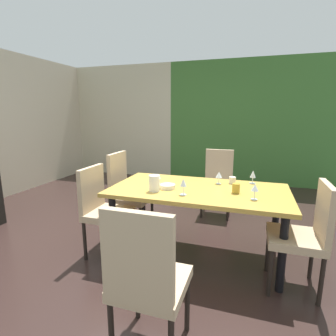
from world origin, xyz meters
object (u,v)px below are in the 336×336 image
at_px(wine_glass_center, 183,183).
at_px(pitcher_right, 154,183).
at_px(chair_head_near, 146,277).
at_px(serving_bowl_south, 168,186).
at_px(dining_table, 198,196).
at_px(wine_glass_rear, 219,175).
at_px(cup_left, 232,180).
at_px(chair_head_far, 218,178).
at_px(wine_glass_west, 255,188).
at_px(chair_left_near, 102,206).
at_px(wine_glass_near_shelf, 253,174).
at_px(cup_east, 236,188).
at_px(chair_left_far, 126,190).
at_px(chair_right_near, 306,231).

relative_size(wine_glass_center, pitcher_right, 0.98).
xyz_separation_m(chair_head_near, serving_bowl_south, (-0.26, 1.20, 0.21)).
distance_m(dining_table, pitcher_right, 0.49).
height_order(wine_glass_rear, cup_left, wine_glass_rear).
height_order(wine_glass_center, cup_left, wine_glass_center).
distance_m(dining_table, chair_head_far, 1.31).
xyz_separation_m(wine_glass_west, cup_left, (-0.23, 0.51, -0.07)).
height_order(chair_left_near, wine_glass_near_shelf, chair_left_near).
xyz_separation_m(chair_head_far, serving_bowl_south, (-0.34, -1.41, 0.23)).
relative_size(wine_glass_center, cup_left, 2.16).
xyz_separation_m(wine_glass_near_shelf, wine_glass_rear, (-0.36, -0.13, -0.00)).
height_order(wine_glass_near_shelf, cup_east, wine_glass_near_shelf).
bearing_deg(cup_left, chair_left_far, -178.82).
xyz_separation_m(wine_glass_rear, serving_bowl_south, (-0.48, -0.35, -0.08)).
height_order(chair_left_far, cup_east, chair_left_far).
xyz_separation_m(cup_east, pitcher_right, (-0.78, -0.18, 0.03)).
height_order(chair_left_far, chair_head_far, chair_left_far).
xyz_separation_m(chair_left_far, wine_glass_rear, (1.16, -0.04, 0.28)).
xyz_separation_m(chair_left_far, chair_head_near, (0.94, -1.59, -0.01)).
relative_size(wine_glass_near_shelf, wine_glass_center, 0.93).
relative_size(wine_glass_center, wine_glass_rear, 1.16).
bearing_deg(chair_left_far, cup_left, 91.18).
bearing_deg(chair_right_near, cup_left, 48.04).
height_order(chair_right_near, chair_head_near, chair_head_near).
relative_size(dining_table, chair_head_far, 1.86).
height_order(chair_head_far, chair_right_near, chair_head_far).
distance_m(dining_table, cup_left, 0.46).
distance_m(chair_left_far, pitcher_right, 0.82).
bearing_deg(wine_glass_near_shelf, chair_head_far, 118.16).
xyz_separation_m(chair_head_far, wine_glass_rear, (0.14, -1.06, 0.30)).
relative_size(chair_head_near, wine_glass_west, 6.96).
relative_size(wine_glass_near_shelf, pitcher_right, 0.91).
distance_m(chair_left_far, cup_left, 1.32).
bearing_deg(wine_glass_west, dining_table, 160.40).
height_order(dining_table, cup_east, cup_east).
distance_m(chair_head_far, serving_bowl_south, 1.47).
xyz_separation_m(chair_left_far, cup_left, (1.30, 0.03, 0.22)).
distance_m(wine_glass_near_shelf, cup_left, 0.23).
relative_size(chair_left_near, chair_right_near, 1.00).
relative_size(wine_glass_center, cup_east, 1.67).
bearing_deg(chair_head_near, wine_glass_near_shelf, 71.09).
relative_size(chair_left_near, chair_head_far, 0.99).
distance_m(wine_glass_west, serving_bowl_south, 0.86).
bearing_deg(pitcher_right, wine_glass_rear, 39.58).
relative_size(chair_left_near, wine_glass_west, 6.59).
height_order(cup_east, cup_left, cup_east).
distance_m(chair_left_near, pitcher_right, 0.65).
bearing_deg(serving_bowl_south, wine_glass_rear, 36.26).
bearing_deg(chair_right_near, serving_bowl_south, 82.06).
relative_size(cup_east, cup_left, 1.29).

